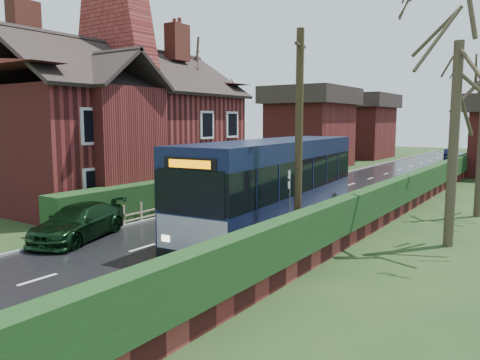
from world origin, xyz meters
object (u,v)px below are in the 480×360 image
Objects in this scene: car_silver at (277,185)px; car_green at (79,222)px; bus_stop_sign at (289,194)px; telegraph_pole at (299,143)px; bus at (274,185)px; brick_house at (118,122)px.

car_silver reaches higher than car_green.
telegraph_pole is at bearing -67.89° from bus_stop_sign.
bus is 2.69× the size of car_green.
telegraph_pole is at bearing -17.78° from brick_house.
bus reaches higher than car_green.
car_green is at bearing -169.35° from telegraph_pole.
car_silver is 0.59× the size of telegraph_pole.
car_silver is (7.23, 5.28, -3.64)m from brick_house.
car_silver is at bearing 113.69° from bus.
bus_stop_sign is at bearing -12.96° from brick_house.
bus is (10.94, -1.46, -2.57)m from brick_house.
bus_stop_sign is (12.42, -2.86, -2.62)m from brick_house.
bus_stop_sign is (1.48, -1.40, -0.05)m from bus.
car_silver is at bearing 64.93° from car_green.
telegraph_pole is (1.12, -1.48, 1.96)m from bus_stop_sign.
bus_stop_sign is at bearing 117.18° from telegraph_pole.
bus reaches higher than bus_stop_sign.
brick_house is 1.99× the size of telegraph_pole.
brick_house reaches higher than bus_stop_sign.
bus is 7.76m from car_silver.
telegraph_pole reaches higher than car_silver.
telegraph_pole is (6.30, -9.62, 2.98)m from car_silver.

